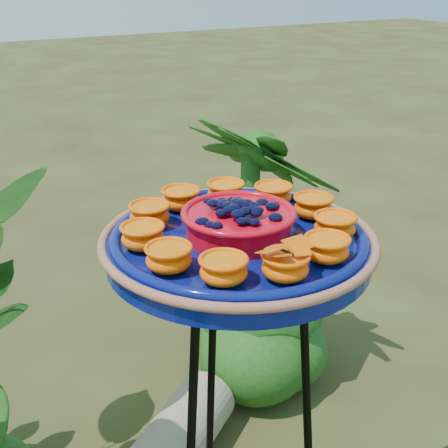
# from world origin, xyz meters

# --- Properties ---
(tripod_stand) EXTENTS (0.34, 0.35, 0.85)m
(tripod_stand) POSITION_xyz_m (0.11, -0.03, 0.51)
(tripod_stand) COLOR black
(tripod_stand) RESTS_ON ground
(feeder_dish) EXTENTS (0.47, 0.47, 0.10)m
(feeder_dish) POSITION_xyz_m (0.11, -0.03, 0.89)
(feeder_dish) COLOR #081261
(feeder_dish) RESTS_ON tripod_stand
(shrub_back_right) EXTENTS (0.62, 0.62, 0.88)m
(shrub_back_right) POSITION_xyz_m (0.61, 0.70, 0.44)
(shrub_back_right) COLOR #194412
(shrub_back_right) RESTS_ON ground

